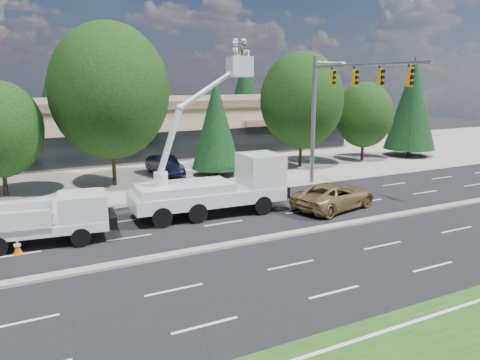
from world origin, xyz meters
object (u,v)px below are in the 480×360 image
utility_pickup (51,224)px  minivan (335,196)px  signal_mast (334,100)px  bucket_truck (220,179)px

utility_pickup → minivan: bearing=2.1°
signal_mast → minivan: bearing=-125.6°
bucket_truck → signal_mast: bearing=15.7°
signal_mast → minivan: signal_mast is taller
signal_mast → bucket_truck: 10.43m
signal_mast → bucket_truck: size_ratio=1.06×
bucket_truck → minivan: 6.82m
bucket_truck → minivan: bearing=-15.6°
utility_pickup → bucket_truck: bearing=12.4°
signal_mast → bucket_truck: (-9.39, -2.08, -4.05)m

